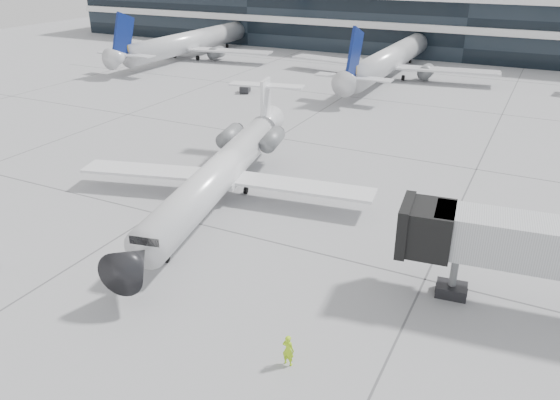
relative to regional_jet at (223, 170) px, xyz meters
The scene contains 8 objects.
ground 8.80m from the regional_jet, 34.02° to the right, with size 220.00×220.00×0.00m, color gray.
terminal 77.62m from the regional_jet, 84.80° to the left, with size 170.00×22.00×10.00m, color black.
bg_jet_left 63.03m from the regional_jet, 127.07° to the left, with size 32.00×40.00×9.60m, color silver, non-canonical shape.
bg_jet_center 50.32m from the regional_jet, 91.10° to the left, with size 32.00×40.00×9.60m, color silver, non-canonical shape.
regional_jet is the anchor object (origin of this frame).
ramp_worker 19.83m from the regional_jet, 49.28° to the right, with size 0.60×0.40×1.66m, color #AFEC18.
traffic_cone 5.13m from the regional_jet, 64.61° to the left, with size 0.40×0.40×0.56m.
far_tug 34.97m from the regional_jet, 117.06° to the left, with size 1.81×2.33×1.30m.
Camera 1 is at (14.57, -28.53, 17.90)m, focal length 35.00 mm.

